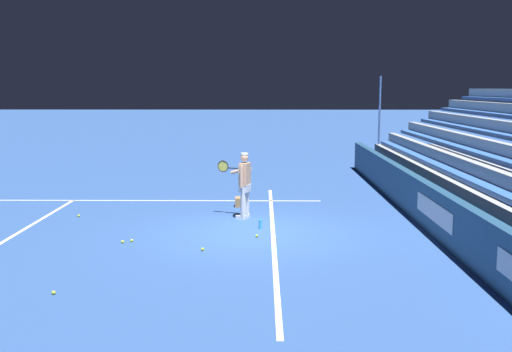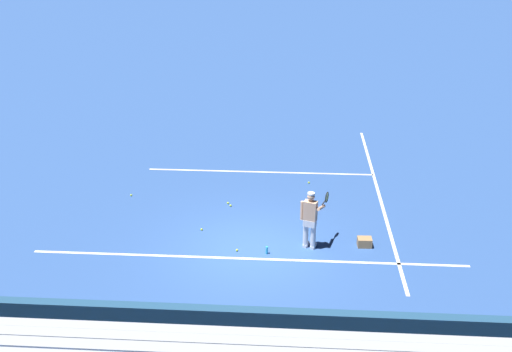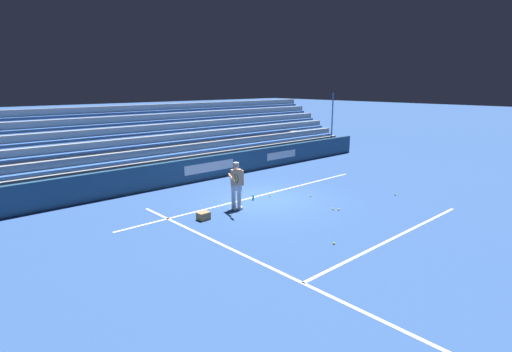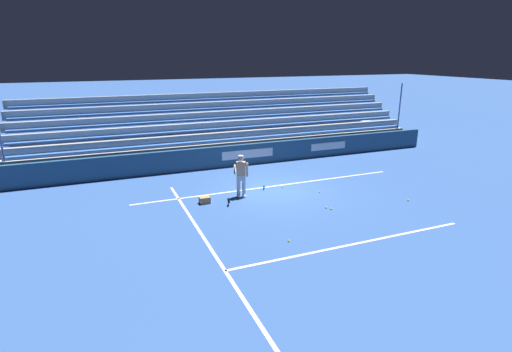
{
  "view_description": "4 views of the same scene",
  "coord_description": "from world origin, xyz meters",
  "px_view_note": "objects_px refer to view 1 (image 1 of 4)",
  "views": [
    {
      "loc": [
        -13.65,
        -0.26,
        3.38
      ],
      "look_at": [
        0.86,
        -0.09,
        1.24
      ],
      "focal_mm": 42.0,
      "sensor_mm": 36.0,
      "label": 1
    },
    {
      "loc": [
        1.14,
        -14.56,
        8.71
      ],
      "look_at": [
        0.08,
        1.84,
        1.46
      ],
      "focal_mm": 42.0,
      "sensor_mm": 36.0,
      "label": 2
    },
    {
      "loc": [
        10.48,
        10.91,
        4.43
      ],
      "look_at": [
        0.27,
        -0.3,
        0.91
      ],
      "focal_mm": 28.0,
      "sensor_mm": 36.0,
      "label": 3
    },
    {
      "loc": [
        6.93,
        14.53,
        5.53
      ],
      "look_at": [
        1.43,
        1.15,
        1.11
      ],
      "focal_mm": 28.0,
      "sensor_mm": 36.0,
      "label": 4
    }
  ],
  "objects_px": {
    "tennis_ball_near_player": "(54,293)",
    "tennis_ball_far_left": "(123,242)",
    "ball_box_cardboard": "(240,202)",
    "tennis_ball_midcourt": "(203,249)",
    "tennis_ball_by_box": "(257,236)",
    "tennis_ball_on_baseline": "(79,216)",
    "tennis_ball_toward_net": "(132,241)",
    "water_bottle": "(260,224)",
    "tennis_player": "(244,184)"
  },
  "relations": [
    {
      "from": "tennis_ball_near_player",
      "to": "tennis_ball_far_left",
      "type": "relative_size",
      "value": 1.0
    },
    {
      "from": "ball_box_cardboard",
      "to": "tennis_ball_midcourt",
      "type": "distance_m",
      "value": 4.8
    },
    {
      "from": "tennis_ball_by_box",
      "to": "tennis_ball_on_baseline",
      "type": "relative_size",
      "value": 1.0
    },
    {
      "from": "tennis_ball_by_box",
      "to": "tennis_ball_midcourt",
      "type": "height_order",
      "value": "same"
    },
    {
      "from": "ball_box_cardboard",
      "to": "tennis_ball_toward_net",
      "type": "relative_size",
      "value": 6.06
    },
    {
      "from": "tennis_ball_on_baseline",
      "to": "water_bottle",
      "type": "xyz_separation_m",
      "value": [
        -1.25,
        -4.81,
        0.08
      ]
    },
    {
      "from": "tennis_ball_near_player",
      "to": "water_bottle",
      "type": "relative_size",
      "value": 0.3
    },
    {
      "from": "tennis_player",
      "to": "tennis_ball_near_player",
      "type": "xyz_separation_m",
      "value": [
        -5.91,
        2.96,
        -0.86
      ]
    },
    {
      "from": "tennis_player",
      "to": "ball_box_cardboard",
      "type": "height_order",
      "value": "tennis_player"
    },
    {
      "from": "tennis_ball_by_box",
      "to": "tennis_ball_far_left",
      "type": "distance_m",
      "value": 3.0
    },
    {
      "from": "tennis_player",
      "to": "water_bottle",
      "type": "xyz_separation_m",
      "value": [
        -1.19,
        -0.43,
        -0.78
      ]
    },
    {
      "from": "tennis_ball_far_left",
      "to": "tennis_ball_midcourt",
      "type": "height_order",
      "value": "same"
    },
    {
      "from": "tennis_ball_far_left",
      "to": "water_bottle",
      "type": "distance_m",
      "value": 3.34
    },
    {
      "from": "tennis_ball_near_player",
      "to": "tennis_ball_on_baseline",
      "type": "relative_size",
      "value": 1.0
    },
    {
      "from": "tennis_player",
      "to": "tennis_ball_on_baseline",
      "type": "height_order",
      "value": "tennis_player"
    },
    {
      "from": "tennis_ball_near_player",
      "to": "tennis_ball_toward_net",
      "type": "relative_size",
      "value": 1.0
    },
    {
      "from": "tennis_player",
      "to": "tennis_ball_by_box",
      "type": "bearing_deg",
      "value": -170.08
    },
    {
      "from": "ball_box_cardboard",
      "to": "water_bottle",
      "type": "bearing_deg",
      "value": -167.95
    },
    {
      "from": "tennis_ball_near_player",
      "to": "tennis_ball_on_baseline",
      "type": "bearing_deg",
      "value": 13.32
    },
    {
      "from": "ball_box_cardboard",
      "to": "tennis_ball_by_box",
      "type": "xyz_separation_m",
      "value": [
        -3.6,
        -0.51,
        -0.1
      ]
    },
    {
      "from": "ball_box_cardboard",
      "to": "tennis_ball_by_box",
      "type": "height_order",
      "value": "ball_box_cardboard"
    },
    {
      "from": "tennis_ball_by_box",
      "to": "ball_box_cardboard",
      "type": "bearing_deg",
      "value": 8.09
    },
    {
      "from": "tennis_ball_on_baseline",
      "to": "tennis_ball_near_player",
      "type": "bearing_deg",
      "value": -166.68
    },
    {
      "from": "tennis_ball_far_left",
      "to": "tennis_ball_toward_net",
      "type": "bearing_deg",
      "value": -59.93
    },
    {
      "from": "tennis_ball_by_box",
      "to": "tennis_ball_far_left",
      "type": "relative_size",
      "value": 1.0
    },
    {
      "from": "tennis_ball_toward_net",
      "to": "water_bottle",
      "type": "relative_size",
      "value": 0.3
    },
    {
      "from": "ball_box_cardboard",
      "to": "water_bottle",
      "type": "height_order",
      "value": "ball_box_cardboard"
    },
    {
      "from": "ball_box_cardboard",
      "to": "tennis_ball_near_player",
      "type": "distance_m",
      "value": 7.98
    },
    {
      "from": "tennis_player",
      "to": "tennis_ball_far_left",
      "type": "xyz_separation_m",
      "value": [
        -2.61,
        2.59,
        -0.86
      ]
    },
    {
      "from": "tennis_ball_midcourt",
      "to": "water_bottle",
      "type": "relative_size",
      "value": 0.3
    },
    {
      "from": "tennis_ball_far_left",
      "to": "tennis_ball_on_baseline",
      "type": "relative_size",
      "value": 1.0
    },
    {
      "from": "tennis_ball_near_player",
      "to": "tennis_ball_toward_net",
      "type": "xyz_separation_m",
      "value": [
        3.41,
        -0.55,
        0.0
      ]
    },
    {
      "from": "tennis_ball_by_box",
      "to": "tennis_ball_far_left",
      "type": "height_order",
      "value": "same"
    },
    {
      "from": "tennis_ball_midcourt",
      "to": "water_bottle",
      "type": "bearing_deg",
      "value": -30.86
    },
    {
      "from": "tennis_ball_midcourt",
      "to": "water_bottle",
      "type": "distance_m",
      "value": 2.34
    },
    {
      "from": "tennis_ball_by_box",
      "to": "tennis_ball_on_baseline",
      "type": "bearing_deg",
      "value": 66.13
    },
    {
      "from": "tennis_ball_by_box",
      "to": "tennis_ball_toward_net",
      "type": "distance_m",
      "value": 2.81
    },
    {
      "from": "tennis_ball_near_player",
      "to": "tennis_ball_far_left",
      "type": "distance_m",
      "value": 3.32
    },
    {
      "from": "tennis_ball_far_left",
      "to": "tennis_ball_toward_net",
      "type": "distance_m",
      "value": 0.21
    },
    {
      "from": "ball_box_cardboard",
      "to": "tennis_ball_toward_net",
      "type": "height_order",
      "value": "ball_box_cardboard"
    },
    {
      "from": "tennis_player",
      "to": "tennis_ball_midcourt",
      "type": "xyz_separation_m",
      "value": [
        -3.2,
        0.77,
        -0.86
      ]
    },
    {
      "from": "tennis_ball_near_player",
      "to": "water_bottle",
      "type": "distance_m",
      "value": 5.81
    },
    {
      "from": "ball_box_cardboard",
      "to": "tennis_player",
      "type": "bearing_deg",
      "value": -174.33
    },
    {
      "from": "tennis_ball_near_player",
      "to": "water_bottle",
      "type": "bearing_deg",
      "value": -35.74
    },
    {
      "from": "tennis_ball_far_left",
      "to": "tennis_ball_midcourt",
      "type": "relative_size",
      "value": 1.0
    },
    {
      "from": "tennis_ball_midcourt",
      "to": "tennis_ball_far_left",
      "type": "bearing_deg",
      "value": 71.86
    },
    {
      "from": "tennis_ball_by_box",
      "to": "tennis_ball_near_player",
      "type": "distance_m",
      "value": 5.1
    },
    {
      "from": "tennis_ball_on_baseline",
      "to": "tennis_ball_midcourt",
      "type": "distance_m",
      "value": 4.86
    },
    {
      "from": "tennis_ball_on_baseline",
      "to": "tennis_ball_by_box",
      "type": "bearing_deg",
      "value": -113.87
    },
    {
      "from": "water_bottle",
      "to": "tennis_player",
      "type": "bearing_deg",
      "value": 19.96
    }
  ]
}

